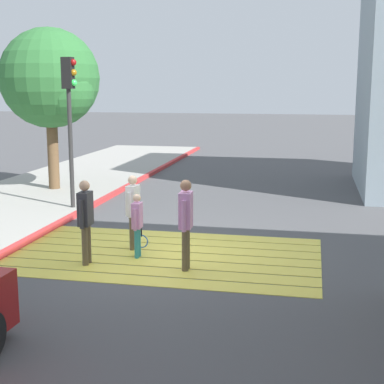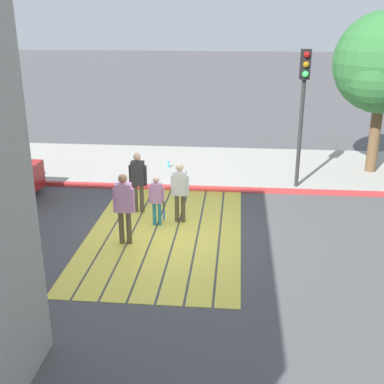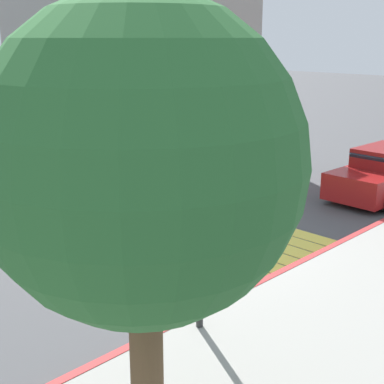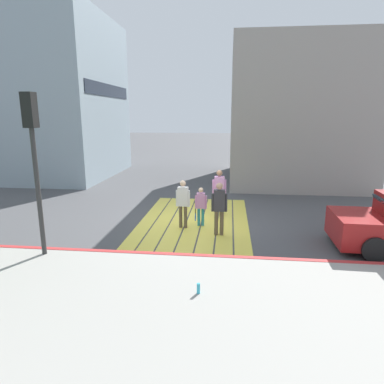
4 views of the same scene
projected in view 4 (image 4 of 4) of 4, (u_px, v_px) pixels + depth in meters
ground_plane at (194, 221)px, 12.01m from camera, size 120.00×120.00×0.00m
crosswalk_stripes at (194, 221)px, 12.01m from camera, size 6.40×3.80×0.01m
sidewalk_west at (165, 306)px, 6.57m from camera, size 4.80×40.00×0.12m
curb_painted at (181, 256)px, 8.85m from camera, size 0.16×40.00×0.13m
building_far_north at (61, 99)px, 20.17m from camera, size 8.00×6.03×9.31m
building_far_south at (294, 115)px, 18.90m from camera, size 8.00×7.03×7.40m
traffic_light_corner at (34, 143)px, 8.25m from camera, size 0.39×0.28×4.24m
water_bottle at (198, 288)px, 6.88m from camera, size 0.07×0.07×0.22m
pedestrian_adult_lead at (219, 190)px, 12.31m from camera, size 0.24×0.51×1.76m
pedestrian_adult_trailing at (219, 205)px, 10.38m from camera, size 0.22×0.50×1.69m
pedestrian_adult_side at (183, 201)px, 11.08m from camera, size 0.23×0.48×1.62m
pedestrian_child_with_racket at (201, 204)px, 11.32m from camera, size 0.28×0.40×1.34m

